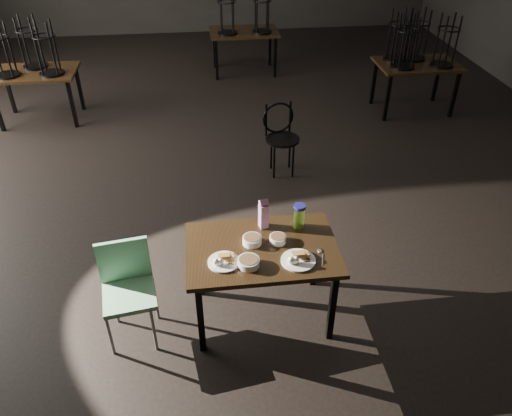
{
  "coord_description": "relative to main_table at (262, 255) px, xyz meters",
  "views": [
    {
      "loc": [
        -0.39,
        -5.71,
        3.27
      ],
      "look_at": [
        0.03,
        -2.31,
        0.85
      ],
      "focal_mm": 35.0,
      "sensor_mm": 36.0,
      "label": 1
    }
  ],
  "objects": [
    {
      "name": "plate_left",
      "position": [
        -0.32,
        -0.15,
        0.1
      ],
      "size": [
        0.25,
        0.25,
        0.08
      ],
      "color": "white",
      "rests_on": "main_table"
    },
    {
      "name": "main_table",
      "position": [
        0.0,
        0.0,
        0.0
      ],
      "size": [
        1.2,
        0.8,
        0.75
      ],
      "color": "black",
      "rests_on": "ground"
    },
    {
      "name": "juice_carton",
      "position": [
        0.05,
        0.27,
        0.21
      ],
      "size": [
        0.08,
        0.08,
        0.27
      ],
      "color": "#7F1762",
      "rests_on": "main_table"
    },
    {
      "name": "plate_right",
      "position": [
        0.25,
        -0.2,
        0.1
      ],
      "size": [
        0.27,
        0.27,
        0.09
      ],
      "color": "white",
      "rests_on": "main_table"
    },
    {
      "name": "bg_table_left",
      "position": [
        -2.74,
        4.3,
        0.11
      ],
      "size": [
        1.2,
        0.8,
        1.48
      ],
      "color": "black",
      "rests_on": "ground"
    },
    {
      "name": "bowl_near",
      "position": [
        -0.07,
        0.06,
        0.11
      ],
      "size": [
        0.15,
        0.15,
        0.06
      ],
      "color": "white",
      "rests_on": "main_table"
    },
    {
      "name": "bowl_big",
      "position": [
        -0.13,
        -0.2,
        0.11
      ],
      "size": [
        0.17,
        0.17,
        0.06
      ],
      "color": "white",
      "rests_on": "main_table"
    },
    {
      "name": "bentwood_chair",
      "position": [
        0.55,
        2.41,
        -0.15
      ],
      "size": [
        0.44,
        0.43,
        0.87
      ],
      "rotation": [
        0.0,
        0.0,
        0.18
      ],
      "color": "black",
      "rests_on": "ground"
    },
    {
      "name": "school_chair",
      "position": [
        -1.07,
        -0.04,
        -0.15
      ],
      "size": [
        0.46,
        0.46,
        0.87
      ],
      "rotation": [
        0.0,
        0.0,
        0.14
      ],
      "color": "#7ABE91",
      "rests_on": "ground"
    },
    {
      "name": "spoon",
      "position": [
        0.44,
        -0.11,
        0.08
      ],
      "size": [
        0.05,
        0.2,
        0.01
      ],
      "color": "silver",
      "rests_on": "main_table"
    },
    {
      "name": "water_bottle",
      "position": [
        0.34,
        0.23,
        0.19
      ],
      "size": [
        0.12,
        0.12,
        0.22
      ],
      "color": "#97E042",
      "rests_on": "main_table"
    },
    {
      "name": "bg_table_right",
      "position": [
        2.85,
        3.98,
        0.13
      ],
      "size": [
        1.2,
        0.8,
        1.48
      ],
      "color": "black",
      "rests_on": "ground"
    },
    {
      "name": "bg_table_far",
      "position": [
        0.48,
        5.94,
        0.08
      ],
      "size": [
        1.2,
        0.8,
        1.48
      ],
      "color": "black",
      "rests_on": "ground"
    },
    {
      "name": "bowl_far",
      "position": [
        0.13,
        0.05,
        0.11
      ],
      "size": [
        0.14,
        0.14,
        0.05
      ],
      "color": "white",
      "rests_on": "main_table"
    }
  ]
}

